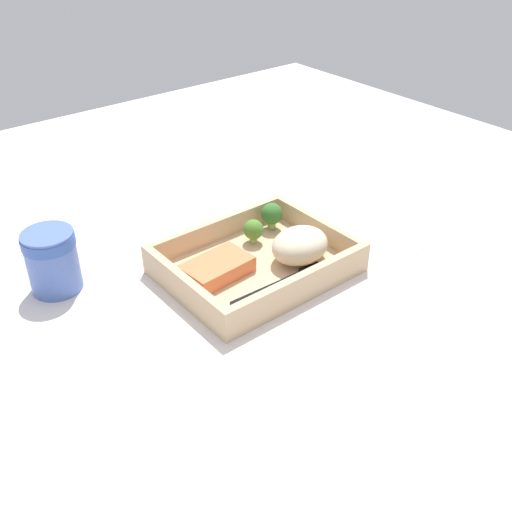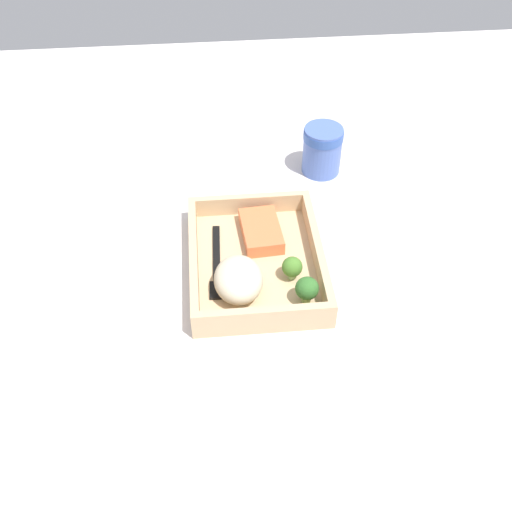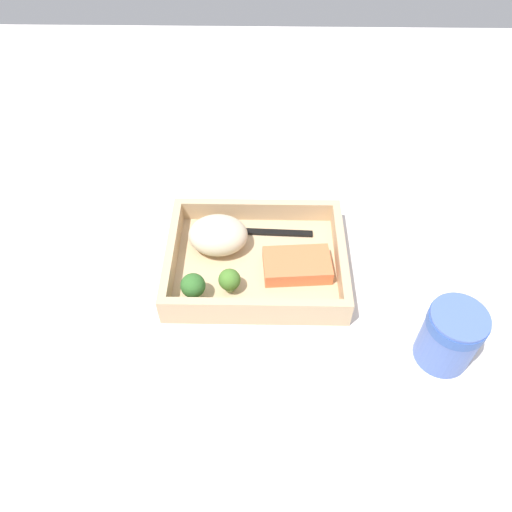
% 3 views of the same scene
% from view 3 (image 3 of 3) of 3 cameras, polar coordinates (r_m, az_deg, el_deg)
% --- Properties ---
extents(ground_plane, '(1.60, 1.60, 0.02)m').
position_cam_3_polar(ground_plane, '(0.76, 0.00, -1.83)').
color(ground_plane, silver).
extents(takeout_tray, '(0.26, 0.20, 0.01)m').
position_cam_3_polar(takeout_tray, '(0.75, 0.00, -1.06)').
color(takeout_tray, tan).
rests_on(takeout_tray, ground_plane).
extents(tray_rim, '(0.26, 0.20, 0.03)m').
position_cam_3_polar(tray_rim, '(0.73, 0.00, 0.10)').
color(tray_rim, tan).
rests_on(tray_rim, takeout_tray).
extents(salmon_fillet, '(0.10, 0.07, 0.02)m').
position_cam_3_polar(salmon_fillet, '(0.72, 4.70, -1.06)').
color(salmon_fillet, '#E86F41').
rests_on(salmon_fillet, takeout_tray).
extents(mashed_potatoes, '(0.09, 0.07, 0.05)m').
position_cam_3_polar(mashed_potatoes, '(0.75, -4.35, 2.40)').
color(mashed_potatoes, beige).
rests_on(mashed_potatoes, takeout_tray).
extents(broccoli_floret_1, '(0.03, 0.03, 0.04)m').
position_cam_3_polar(broccoli_floret_1, '(0.69, -3.05, -2.77)').
color(broccoli_floret_1, '#85A866').
rests_on(broccoli_floret_1, takeout_tray).
extents(broccoli_floret_2, '(0.03, 0.03, 0.04)m').
position_cam_3_polar(broccoli_floret_2, '(0.69, -7.21, -3.43)').
color(broccoli_floret_2, '#7E9D51').
rests_on(broccoli_floret_2, takeout_tray).
extents(fork, '(0.16, 0.02, 0.00)m').
position_cam_3_polar(fork, '(0.78, -0.13, 2.79)').
color(fork, black).
rests_on(fork, takeout_tray).
extents(paper_cup, '(0.07, 0.07, 0.09)m').
position_cam_3_polar(paper_cup, '(0.67, 21.40, -8.33)').
color(paper_cup, '#4C68B6').
rests_on(paper_cup, ground_plane).
extents(receipt_slip, '(0.13, 0.15, 0.00)m').
position_cam_3_polar(receipt_slip, '(0.83, -17.82, 2.32)').
color(receipt_slip, white).
rests_on(receipt_slip, ground_plane).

